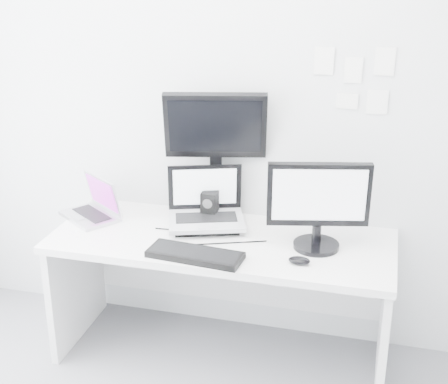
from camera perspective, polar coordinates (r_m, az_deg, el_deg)
The scene contains 14 objects.
back_wall at distance 3.48m, azimuth 1.23°, elevation 7.55°, with size 3.60×3.60×0.00m, color silver.
desk at distance 3.54m, azimuth -0.23°, elevation -9.46°, with size 1.80×0.70×0.73m, color white.
macbook at distance 3.65m, azimuth -12.01°, elevation -0.52°, with size 0.32×0.24×0.24m, color #ACACB1.
speaker at distance 3.54m, azimuth -1.28°, elevation -1.30°, with size 0.09×0.09×0.17m, color black.
dell_laptop at distance 3.42m, azimuth -1.60°, elevation -0.69°, with size 0.40×0.31×0.34m, color #B9BBC1.
rear_monitor at distance 3.50m, azimuth -0.75°, elevation 3.42°, with size 0.55×0.20×0.75m, color black.
samsung_monitor at distance 3.21m, azimuth 8.41°, elevation -1.14°, with size 0.51×0.23×0.47m, color black.
keyboard at distance 3.17m, azimuth -2.59°, elevation -5.60°, with size 0.47×0.17×0.03m, color black.
mouse at distance 3.13m, azimuth 6.72°, elevation -6.07°, with size 0.11×0.07×0.03m, color black.
wall_note_0 at distance 3.35m, azimuth 8.90°, elevation 11.47°, with size 0.10×0.00×0.14m, color white.
wall_note_1 at distance 3.35m, azimuth 11.45°, elevation 10.59°, with size 0.09×0.00×0.13m, color white.
wall_note_2 at distance 3.33m, azimuth 14.13°, elevation 11.21°, with size 0.10×0.00×0.14m, color white.
wall_note_3 at distance 3.38m, azimuth 10.91°, elevation 7.96°, with size 0.11×0.00×0.08m, color white.
wall_note_4 at distance 3.37m, azimuth 13.49°, elevation 7.79°, with size 0.11×0.00×0.12m, color white.
Camera 1 is at (0.78, -1.69, 2.18)m, focal length 51.33 mm.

